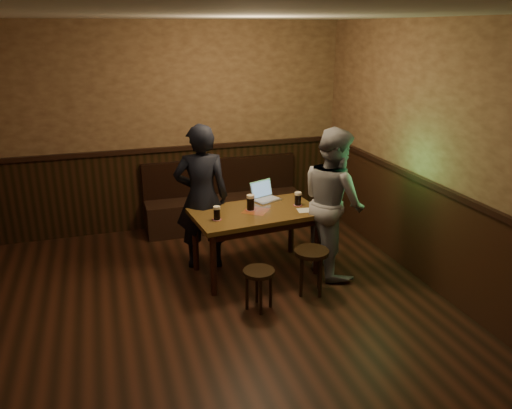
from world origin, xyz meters
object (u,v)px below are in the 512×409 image
Objects in this scene: laptop at (264,195)px; person_suit at (202,197)px; stool_left at (259,278)px; pint_left at (217,213)px; person_grey at (333,202)px; bench at (224,205)px; pint_mid at (251,202)px; pint_right at (298,199)px; pub_table at (256,219)px; stool_right at (311,259)px.

laptop is 0.76m from person_suit.
pint_left is (-0.26, 0.65, 0.49)m from stool_left.
laptop is at bearing 44.09° from person_grey.
bench is 1.28m from laptop.
pint_mid is 1.12× the size of pint_right.
bench reaches higher than pint_right.
pub_table is 9.25× the size of pint_right.
pint_mid is 0.58m from person_suit.
pub_table is 9.65× the size of pint_left.
pub_table is 0.87m from stool_left.
laptop is (0.22, 0.35, 0.16)m from pub_table.
laptop is 0.22× the size of person_suit.
stool_left is 0.25× the size of person_grey.
pub_table is 0.80m from stool_right.
pint_mid reaches higher than pint_right.
person_grey is (1.38, -0.57, -0.01)m from person_suit.
person_suit reaches higher than pint_right.
stool_right is at bearing 143.82° from person_suit.
person_grey is (0.84, -0.22, 0.19)m from pub_table.
pint_mid is at bearing -152.47° from laptop.
pint_right is (0.57, -0.01, -0.01)m from pint_mid.
bench is 1.56m from pint_mid.
pint_mid reaches higher than stool_left.
laptop reaches higher than stool_right.
pint_left is at bearing 150.25° from stool_right.
bench is 1.28× the size of person_suit.
stool_right is at bearing 12.88° from stool_left.
pint_left is at bearing -170.54° from pint_right.
bench is 1.48× the size of pub_table.
stool_left is at bearing -101.60° from pint_mid.
stool_right is (0.41, -2.15, 0.08)m from bench.
stool_left is at bearing 114.26° from person_grey.
laptop reaches higher than pint_left.
stool_right is 1.09m from laptop.
pint_right is (0.52, -1.47, 0.52)m from bench.
person_grey reaches higher than pint_left.
pint_right is at bearing -1.85° from pub_table.
person_suit is at bearing -115.04° from bench.
pub_table is 0.87× the size of person_suit.
pint_left is 0.96× the size of pint_right.
person_suit reaches higher than person_grey.
pub_table reaches higher than stool_right.
laptop reaches higher than pint_mid.
bench is 4.44× the size of stool_right.
bench reaches higher than pint_mid.
person_grey reaches higher than pint_right.
pub_table is 0.20m from pint_mid.
pint_mid is (0.43, 0.18, 0.01)m from pint_left.
stool_left is 1.30m from person_grey.
laptop is (-0.30, 0.31, -0.02)m from pint_right.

